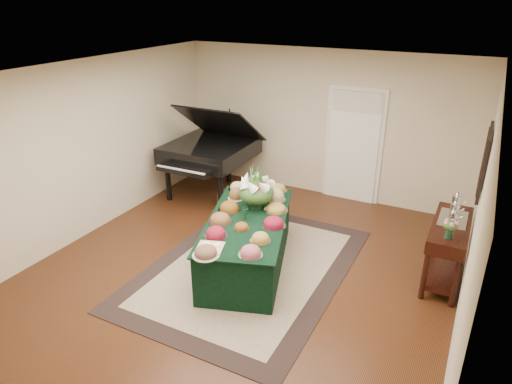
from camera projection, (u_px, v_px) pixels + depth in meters
The scene contains 14 objects.
ground at pixel (246, 267), 6.47m from camera, with size 6.00×6.00×0.00m, color black.
area_rug at pixel (249, 267), 6.45m from camera, with size 2.55×3.58×0.01m.
kitchen_doorway at pixel (353, 147), 8.22m from camera, with size 1.05×0.07×2.10m.
buffet_table at pixel (247, 242), 6.38m from camera, with size 1.68×2.42×0.74m.
food_platters at pixel (247, 213), 6.29m from camera, with size 1.38×2.43×0.14m.
cutting_board at pixel (210, 245), 5.51m from camera, with size 0.40×0.40×0.10m.
green_goblets at pixel (245, 214), 6.18m from camera, with size 0.09×0.09×0.18m.
floral_centerpiece at pixel (256, 188), 6.43m from camera, with size 0.52×0.52×0.52m.
grand_piano at pixel (210, 150), 8.48m from camera, with size 1.57×1.76×1.76m.
wicker_basket at pixel (229, 199), 8.27m from camera, with size 0.42×0.42×0.26m, color #91623A.
mahogany_sideboard at pixel (449, 237), 5.91m from camera, with size 0.45×1.27×0.87m.
tea_service at pixel (455, 210), 5.92m from camera, with size 0.34×0.58×0.30m.
pink_bouquet at pixel (450, 226), 5.42m from camera, with size 0.20×0.20×0.25m.
wall_painting at pixel (485, 161), 5.38m from camera, with size 0.05×0.95×0.75m.
Camera 1 is at (2.64, -4.82, 3.58)m, focal length 32.00 mm.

